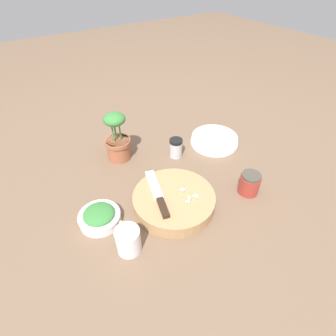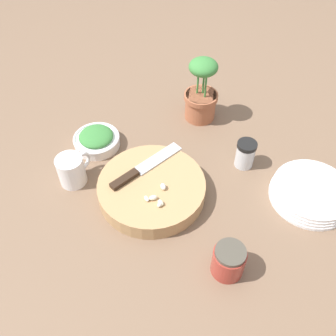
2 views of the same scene
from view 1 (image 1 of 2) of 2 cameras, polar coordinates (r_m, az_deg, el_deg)
ground_plane at (r=1.03m, az=-0.43°, el=-3.02°), size 5.00×5.00×0.00m
cutting_board at (r=0.93m, az=1.29°, el=-7.01°), size 0.29×0.29×0.05m
chef_knife at (r=0.91m, az=-2.17°, el=-5.93°), size 0.10×0.23×0.01m
garlic_cloves at (r=0.90m, az=4.76°, el=-5.99°), size 0.06×0.07×0.01m
herb_bowl at (r=0.91m, az=-14.69°, el=-10.15°), size 0.14×0.14×0.05m
spice_jar at (r=1.13m, az=1.73°, el=4.42°), size 0.06×0.06×0.08m
coffee_mug at (r=0.81m, az=-8.72°, el=-15.14°), size 0.07×0.11×0.09m
plate_stack at (r=1.24m, az=10.05°, el=6.04°), size 0.22×0.22×0.04m
honey_jar at (r=1.01m, az=17.31°, el=-3.22°), size 0.08×0.08×0.08m
potted_herb at (r=1.11m, az=-10.95°, el=5.90°), size 0.11×0.11×0.21m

